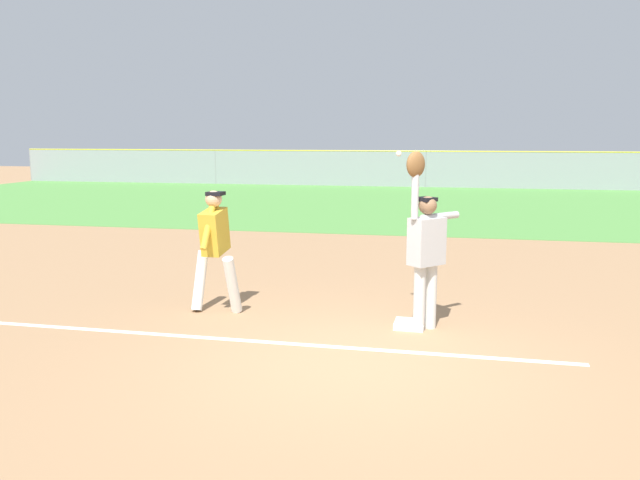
{
  "coord_description": "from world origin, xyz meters",
  "views": [
    {
      "loc": [
        0.94,
        -6.57,
        2.48
      ],
      "look_at": [
        -0.73,
        1.77,
        1.05
      ],
      "focal_mm": 35.35,
      "sensor_mm": 36.0,
      "label": 1
    }
  ],
  "objects_px": {
    "baseball": "(399,154)",
    "parked_car_silver": "(332,167)",
    "parked_car_black": "(526,170)",
    "first_base": "(409,324)",
    "runner": "(215,243)",
    "parked_car_tan": "(422,168)",
    "fielder": "(425,244)"
  },
  "relations": [
    {
      "from": "fielder",
      "to": "parked_car_black",
      "type": "relative_size",
      "value": 0.5
    },
    {
      "from": "baseball",
      "to": "parked_car_tan",
      "type": "distance_m",
      "value": 26.45
    },
    {
      "from": "baseball",
      "to": "parked_car_silver",
      "type": "bearing_deg",
      "value": 102.08
    },
    {
      "from": "first_base",
      "to": "baseball",
      "type": "xyz_separation_m",
      "value": [
        -0.2,
        0.27,
        2.19
      ]
    },
    {
      "from": "fielder",
      "to": "parked_car_black",
      "type": "height_order",
      "value": "fielder"
    },
    {
      "from": "runner",
      "to": "parked_car_black",
      "type": "height_order",
      "value": "runner"
    },
    {
      "from": "parked_car_silver",
      "to": "parked_car_tan",
      "type": "distance_m",
      "value": 4.98
    },
    {
      "from": "first_base",
      "to": "parked_car_silver",
      "type": "height_order",
      "value": "parked_car_silver"
    },
    {
      "from": "fielder",
      "to": "parked_car_black",
      "type": "xyz_separation_m",
      "value": [
        4.27,
        25.92,
        -0.45
      ]
    },
    {
      "from": "runner",
      "to": "baseball",
      "type": "distance_m",
      "value": 2.8
    },
    {
      "from": "parked_car_tan",
      "to": "parked_car_black",
      "type": "xyz_separation_m",
      "value": [
        5.3,
        -0.8,
        0.0
      ]
    },
    {
      "from": "runner",
      "to": "fielder",
      "type": "bearing_deg",
      "value": -2.01
    },
    {
      "from": "fielder",
      "to": "parked_car_tan",
      "type": "bearing_deg",
      "value": -43.97
    },
    {
      "from": "runner",
      "to": "baseball",
      "type": "xyz_separation_m",
      "value": [
        2.51,
        0.07,
        1.24
      ]
    },
    {
      "from": "parked_car_black",
      "to": "parked_car_tan",
      "type": "bearing_deg",
      "value": 167.1
    },
    {
      "from": "fielder",
      "to": "baseball",
      "type": "xyz_separation_m",
      "value": [
        -0.38,
        0.32,
        1.11
      ]
    },
    {
      "from": "runner",
      "to": "parked_car_tan",
      "type": "xyz_separation_m",
      "value": [
        1.86,
        26.47,
        -0.32
      ]
    },
    {
      "from": "fielder",
      "to": "baseball",
      "type": "relative_size",
      "value": 30.81
    },
    {
      "from": "parked_car_black",
      "to": "fielder",
      "type": "bearing_deg",
      "value": -103.73
    },
    {
      "from": "baseball",
      "to": "parked_car_tan",
      "type": "xyz_separation_m",
      "value": [
        -0.65,
        26.4,
        -1.56
      ]
    },
    {
      "from": "parked_car_tan",
      "to": "parked_car_black",
      "type": "height_order",
      "value": "same"
    },
    {
      "from": "first_base",
      "to": "parked_car_black",
      "type": "height_order",
      "value": "parked_car_black"
    },
    {
      "from": "first_base",
      "to": "fielder",
      "type": "relative_size",
      "value": 0.17
    },
    {
      "from": "parked_car_silver",
      "to": "parked_car_black",
      "type": "relative_size",
      "value": 1.0
    },
    {
      "from": "parked_car_tan",
      "to": "parked_car_black",
      "type": "relative_size",
      "value": 1.01
    },
    {
      "from": "fielder",
      "to": "first_base",
      "type": "bearing_deg",
      "value": 27.83
    },
    {
      "from": "fielder",
      "to": "parked_car_silver",
      "type": "relative_size",
      "value": 0.5
    },
    {
      "from": "baseball",
      "to": "parked_car_black",
      "type": "bearing_deg",
      "value": 79.7
    },
    {
      "from": "baseball",
      "to": "parked_car_black",
      "type": "distance_m",
      "value": 26.07
    },
    {
      "from": "first_base",
      "to": "baseball",
      "type": "distance_m",
      "value": 2.22
    },
    {
      "from": "parked_car_silver",
      "to": "parked_car_black",
      "type": "height_order",
      "value": "same"
    },
    {
      "from": "fielder",
      "to": "baseball",
      "type": "distance_m",
      "value": 1.22
    }
  ]
}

